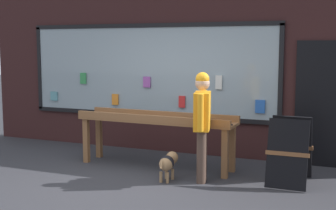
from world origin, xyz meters
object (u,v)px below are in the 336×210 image
object	(u,v)px
person_browsing	(202,119)
sandwich_board_sign	(290,150)
display_table_main	(156,124)
small_dog	(168,163)

from	to	relation	value
person_browsing	sandwich_board_sign	size ratio (longest dim) A/B	1.69
display_table_main	small_dog	distance (m)	0.93
display_table_main	small_dog	bearing A→B (deg)	-53.79
person_browsing	small_dog	distance (m)	0.85
display_table_main	person_browsing	world-z (taller)	person_browsing
sandwich_board_sign	small_dog	bearing A→B (deg)	-162.86
display_table_main	person_browsing	size ratio (longest dim) A/B	1.65
display_table_main	small_dog	xyz separation A→B (m)	(0.48, -0.66, -0.46)
display_table_main	sandwich_board_sign	bearing A→B (deg)	-3.21
person_browsing	small_dog	world-z (taller)	person_browsing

